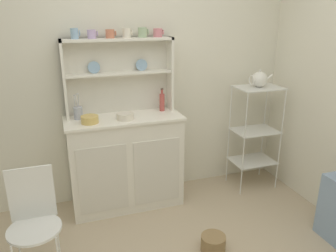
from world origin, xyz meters
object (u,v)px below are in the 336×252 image
Objects in this scene: utensil_jar at (78,113)px; porcelain_teapot at (259,79)px; wire_chair at (34,216)px; floor_basket at (213,243)px; bakers_rack at (255,126)px; cup_sky_0 at (75,34)px; jam_bottle at (162,102)px; hutch_cabinet at (126,161)px; hutch_shelf_unit at (118,70)px; bowl_mixing_large at (90,119)px.

utensil_jar is 0.97× the size of porcelain_teapot.
floor_basket is at bearing 11.67° from wire_chair.
wire_chair is (-2.20, -0.71, -0.17)m from bakers_rack.
jam_bottle is at bearing -2.68° from cup_sky_0.
bakers_rack is 2.02m from cup_sky_0.
cup_sky_0 is 0.36× the size of porcelain_teapot.
porcelain_teapot reaches higher than hutch_cabinet.
wire_chair is at bearing -130.65° from hutch_shelf_unit.
utensil_jar is at bearing 175.63° from porcelain_teapot.
hutch_cabinet is at bearing 61.95° from wire_chair.
cup_sky_0 is 0.69m from utensil_jar.
hutch_shelf_unit is 4.51× the size of jam_bottle.
bakers_rack is 1.05m from jam_bottle.
utensil_jar is (-0.40, 0.08, 0.51)m from hutch_cabinet.
wire_chair is 3.78× the size of jam_bottle.
cup_sky_0 is (-0.88, 1.04, 1.60)m from floor_basket.
bowl_mixing_large is at bearing -167.47° from jam_bottle.
jam_bottle is at bearing 53.57° from wire_chair.
floor_basket is at bearing -49.98° from cup_sky_0.
utensil_jar reaches higher than jam_bottle.
floor_basket is at bearing -83.92° from jam_bottle.
bakers_rack is 5.55× the size of floor_basket.
jam_bottle is (1.21, 0.86, 0.49)m from wire_chair.
utensil_jar is (0.40, 0.85, 0.46)m from wire_chair.
wire_chair is at bearing -144.53° from jam_bottle.
hutch_shelf_unit is 4.07× the size of porcelain_teapot.
hutch_shelf_unit is at bearing 115.11° from floor_basket.
jam_bottle is (-0.99, 0.15, 0.32)m from bakers_rack.
porcelain_teapot is at bearing -2.43° from hutch_cabinet.
hutch_cabinet is 1.07× the size of hutch_shelf_unit.
floor_basket is 2.10m from cup_sky_0.
bowl_mixing_large is (0.05, -0.20, -0.72)m from cup_sky_0.
hutch_shelf_unit is 1.42m from porcelain_teapot.
hutch_shelf_unit is 1.55m from bakers_rack.
cup_sky_0 reaches higher than jam_bottle.
hutch_cabinet is at bearing 177.57° from porcelain_teapot.
porcelain_teapot is (1.79, -0.14, 0.22)m from utensil_jar.
hutch_shelf_unit is (0.00, 0.16, 0.86)m from hutch_cabinet.
jam_bottle is (-0.11, 1.01, 0.94)m from floor_basket.
jam_bottle is (0.77, -0.04, -0.66)m from cup_sky_0.
utensil_jar is (-0.03, -0.04, -0.69)m from cup_sky_0.
hutch_shelf_unit is at bearing 36.85° from bowl_mixing_large.
utensil_jar is at bearing 82.75° from wire_chair.
wire_chair is 4.22× the size of floor_basket.
floor_basket is (0.51, -1.09, -1.26)m from hutch_shelf_unit.
hutch_cabinet is 7.10× the size of bowl_mixing_large.
bakers_rack is at bearing -8.33° from jam_bottle.
porcelain_teapot is (1.39, -0.06, 0.72)m from hutch_cabinet.
bowl_mixing_large is at bearing -75.47° from cup_sky_0.
hutch_shelf_unit reaches higher than bowl_mixing_large.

